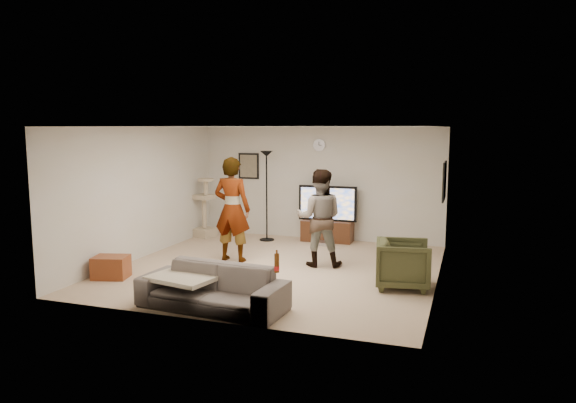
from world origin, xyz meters
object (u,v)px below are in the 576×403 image
(tv_stand, at_px, (327,231))
(sofa, at_px, (212,288))
(person_right, at_px, (319,218))
(beer_bottle, at_px, (277,263))
(cat_tree, at_px, (204,207))
(armchair, at_px, (403,264))
(side_table, at_px, (111,267))
(person_left, at_px, (232,209))
(floor_lamp, at_px, (267,196))
(tv, at_px, (328,203))

(tv_stand, height_order, sofa, sofa)
(tv_stand, relative_size, person_right, 0.63)
(person_right, relative_size, beer_bottle, 7.02)
(cat_tree, xyz_separation_m, beer_bottle, (3.37, -4.37, 0.05))
(armchair, relative_size, side_table, 1.49)
(cat_tree, xyz_separation_m, sofa, (2.42, -4.37, -0.38))
(person_left, relative_size, beer_bottle, 7.82)
(armchair, xyz_separation_m, side_table, (-4.65, -1.03, -0.19))
(side_table, bearing_deg, floor_lamp, 69.57)
(tv_stand, distance_m, cat_tree, 2.86)
(armchair, bearing_deg, side_table, 93.41)
(cat_tree, relative_size, person_right, 0.78)
(person_left, bearing_deg, person_right, -172.75)
(person_left, xyz_separation_m, armchair, (3.24, -0.70, -0.60))
(floor_lamp, bearing_deg, sofa, -78.22)
(sofa, bearing_deg, tv_stand, 90.07)
(tv, distance_m, armchair, 3.59)
(tv, relative_size, floor_lamp, 0.65)
(tv_stand, relative_size, sofa, 0.54)
(person_right, relative_size, sofa, 0.85)
(armchair, bearing_deg, person_right, 52.12)
(cat_tree, xyz_separation_m, person_right, (3.18, -1.63, 0.20))
(armchair, bearing_deg, tv, 24.93)
(beer_bottle, relative_size, armchair, 0.30)
(cat_tree, xyz_separation_m, side_table, (0.13, -3.55, -0.50))
(floor_lamp, bearing_deg, side_table, -110.43)
(tv, relative_size, beer_bottle, 5.17)
(person_left, bearing_deg, tv, -117.96)
(floor_lamp, bearing_deg, armchair, -38.49)
(floor_lamp, distance_m, side_table, 3.98)
(person_left, xyz_separation_m, beer_bottle, (1.82, -2.55, -0.25))
(cat_tree, height_order, sofa, cat_tree)
(person_left, distance_m, beer_bottle, 3.15)
(floor_lamp, bearing_deg, person_right, -45.80)
(cat_tree, relative_size, sofa, 0.66)
(person_right, height_order, side_table, person_right)
(tv, height_order, cat_tree, cat_tree)
(sofa, relative_size, armchair, 2.49)
(tv, relative_size, sofa, 0.63)
(tv, bearing_deg, floor_lamp, -165.72)
(beer_bottle, distance_m, armchair, 2.36)
(cat_tree, xyz_separation_m, person_left, (1.55, -1.82, 0.30))
(tv, bearing_deg, person_left, -118.87)
(tv_stand, xyz_separation_m, sofa, (-0.37, -4.80, 0.07))
(floor_lamp, height_order, sofa, floor_lamp)
(beer_bottle, bearing_deg, side_table, 165.79)
(floor_lamp, bearing_deg, tv_stand, 14.28)
(person_left, bearing_deg, sofa, 109.82)
(person_right, bearing_deg, person_left, -5.36)
(tv, height_order, side_table, tv)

